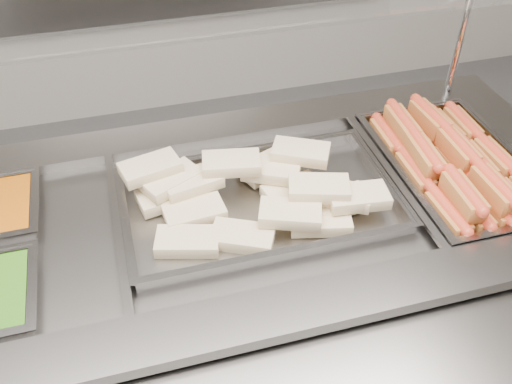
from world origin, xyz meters
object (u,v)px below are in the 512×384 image
object	(u,v)px
steam_counter	(240,312)
pan_hotdogs	(453,174)
pan_wraps	(260,206)
sneeze_guard	(212,31)

from	to	relation	value
steam_counter	pan_hotdogs	size ratio (longest dim) A/B	3.42
pan_hotdogs	pan_wraps	xyz separation A→B (m)	(-0.60, 0.00, 0.02)
pan_hotdogs	pan_wraps	distance (m)	0.60
sneeze_guard	pan_hotdogs	bearing A→B (deg)	-19.52
sneeze_guard	pan_hotdogs	distance (m)	0.83
steam_counter	pan_wraps	xyz separation A→B (m)	(0.06, -0.00, 0.45)
steam_counter	pan_wraps	distance (m)	0.46
steam_counter	sneeze_guard	xyz separation A→B (m)	(0.00, 0.23, 0.87)
steam_counter	sneeze_guard	world-z (taller)	sneeze_guard
pan_wraps	pan_hotdogs	bearing A→B (deg)	-0.24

